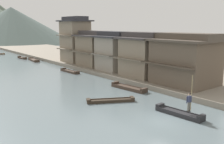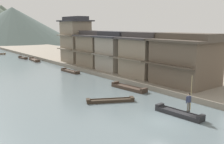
{
  "view_description": "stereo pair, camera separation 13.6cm",
  "coord_description": "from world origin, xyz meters",
  "px_view_note": "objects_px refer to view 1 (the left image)",
  "views": [
    {
      "loc": [
        -15.0,
        -12.77,
        7.6
      ],
      "look_at": [
        3.01,
        10.49,
        2.18
      ],
      "focal_mm": 40.38,
      "sensor_mm": 36.0,
      "label": 1
    },
    {
      "loc": [
        -14.9,
        -12.85,
        7.6
      ],
      "look_at": [
        3.01,
        10.49,
        2.18
      ],
      "focal_mm": 40.38,
      "sensor_mm": 36.0,
      "label": 2
    }
  ],
  "objects_px": {
    "boat_foreground_poled": "(179,113)",
    "house_waterfront_tall": "(113,51)",
    "boat_moored_nearest": "(70,71)",
    "house_waterfront_narrow": "(95,49)",
    "boat_midriver_drifting": "(34,60)",
    "house_waterfront_far": "(75,40)",
    "boat_moored_second": "(111,101)",
    "house_waterfront_second": "(143,55)",
    "boat_moored_third": "(129,88)",
    "house_waterfront_nearest": "(185,60)",
    "boatman_person": "(189,100)",
    "boat_midriver_upstream": "(22,58)"
  },
  "relations": [
    {
      "from": "boat_foreground_poled",
      "to": "house_waterfront_tall",
      "type": "bearing_deg",
      "value": 68.48
    },
    {
      "from": "boat_moored_nearest",
      "to": "house_waterfront_narrow",
      "type": "distance_m",
      "value": 6.29
    },
    {
      "from": "boat_midriver_drifting",
      "to": "house_waterfront_far",
      "type": "bearing_deg",
      "value": -66.77
    },
    {
      "from": "boat_moored_second",
      "to": "house_waterfront_second",
      "type": "relative_size",
      "value": 0.75
    },
    {
      "from": "boat_moored_third",
      "to": "house_waterfront_tall",
      "type": "height_order",
      "value": "house_waterfront_tall"
    },
    {
      "from": "boat_midriver_drifting",
      "to": "house_waterfront_narrow",
      "type": "distance_m",
      "value": 17.93
    },
    {
      "from": "boat_moored_second",
      "to": "house_waterfront_narrow",
      "type": "distance_m",
      "value": 20.48
    },
    {
      "from": "boat_foreground_poled",
      "to": "house_waterfront_nearest",
      "type": "height_order",
      "value": "house_waterfront_nearest"
    },
    {
      "from": "house_waterfront_nearest",
      "to": "house_waterfront_second",
      "type": "xyz_separation_m",
      "value": [
        -0.46,
        6.67,
        0.01
      ]
    },
    {
      "from": "boat_moored_nearest",
      "to": "house_waterfront_second",
      "type": "height_order",
      "value": "house_waterfront_second"
    },
    {
      "from": "house_waterfront_nearest",
      "to": "house_waterfront_far",
      "type": "relative_size",
      "value": 0.87
    },
    {
      "from": "house_waterfront_second",
      "to": "house_waterfront_far",
      "type": "bearing_deg",
      "value": 91.03
    },
    {
      "from": "house_waterfront_nearest",
      "to": "boatman_person",
      "type": "bearing_deg",
      "value": -141.38
    },
    {
      "from": "boat_moored_second",
      "to": "boat_midriver_drifting",
      "type": "bearing_deg",
      "value": 81.62
    },
    {
      "from": "boat_moored_nearest",
      "to": "house_waterfront_nearest",
      "type": "bearing_deg",
      "value": -72.81
    },
    {
      "from": "boat_moored_nearest",
      "to": "house_waterfront_far",
      "type": "relative_size",
      "value": 0.53
    },
    {
      "from": "boat_moored_nearest",
      "to": "boat_moored_third",
      "type": "bearing_deg",
      "value": -89.28
    },
    {
      "from": "boatman_person",
      "to": "house_waterfront_nearest",
      "type": "relative_size",
      "value": 0.4
    },
    {
      "from": "boat_moored_second",
      "to": "boat_foreground_poled",
      "type": "bearing_deg",
      "value": -71.13
    },
    {
      "from": "house_waterfront_second",
      "to": "house_waterfront_tall",
      "type": "distance_m",
      "value": 6.33
    },
    {
      "from": "boat_foreground_poled",
      "to": "boat_moored_second",
      "type": "bearing_deg",
      "value": 108.87
    },
    {
      "from": "boat_moored_third",
      "to": "house_waterfront_far",
      "type": "xyz_separation_m",
      "value": [
        4.74,
        21.22,
        4.73
      ]
    },
    {
      "from": "boat_foreground_poled",
      "to": "boat_midriver_drifting",
      "type": "distance_m",
      "value": 41.29
    },
    {
      "from": "boat_moored_second",
      "to": "house_waterfront_second",
      "type": "height_order",
      "value": "house_waterfront_second"
    },
    {
      "from": "house_waterfront_nearest",
      "to": "house_waterfront_far",
      "type": "xyz_separation_m",
      "value": [
        -0.79,
        25.14,
        1.32
      ]
    },
    {
      "from": "house_waterfront_nearest",
      "to": "house_waterfront_second",
      "type": "relative_size",
      "value": 1.22
    },
    {
      "from": "boat_moored_nearest",
      "to": "house_waterfront_far",
      "type": "distance_m",
      "value": 9.57
    },
    {
      "from": "house_waterfront_narrow",
      "to": "house_waterfront_far",
      "type": "distance_m",
      "value": 6.51
    },
    {
      "from": "boat_moored_third",
      "to": "boat_midriver_drifting",
      "type": "xyz_separation_m",
      "value": [
        0.21,
        31.77,
        -0.02
      ]
    },
    {
      "from": "house_waterfront_tall",
      "to": "boat_moored_nearest",
      "type": "bearing_deg",
      "value": 131.93
    },
    {
      "from": "boatman_person",
      "to": "boat_moored_nearest",
      "type": "xyz_separation_m",
      "value": [
        2.29,
        24.85,
        -1.41
      ]
    },
    {
      "from": "boat_moored_nearest",
      "to": "boat_moored_third",
      "type": "distance_m",
      "value": 14.54
    },
    {
      "from": "boat_moored_second",
      "to": "house_waterfront_tall",
      "type": "relative_size",
      "value": 0.76
    },
    {
      "from": "boat_midriver_drifting",
      "to": "house_waterfront_tall",
      "type": "distance_m",
      "value": 23.39
    },
    {
      "from": "boat_moored_third",
      "to": "house_waterfront_second",
      "type": "distance_m",
      "value": 6.71
    },
    {
      "from": "boat_foreground_poled",
      "to": "boat_moored_third",
      "type": "height_order",
      "value": "boat_moored_third"
    },
    {
      "from": "house_waterfront_second",
      "to": "boat_foreground_poled",
      "type": "bearing_deg",
      "value": -122.11
    },
    {
      "from": "house_waterfront_nearest",
      "to": "house_waterfront_narrow",
      "type": "distance_m",
      "value": 18.78
    },
    {
      "from": "house_waterfront_nearest",
      "to": "house_waterfront_tall",
      "type": "xyz_separation_m",
      "value": [
        -0.8,
        12.99,
        0.02
      ]
    },
    {
      "from": "boat_moored_nearest",
      "to": "house_waterfront_tall",
      "type": "relative_size",
      "value": 0.75
    },
    {
      "from": "boat_moored_second",
      "to": "house_waterfront_far",
      "type": "distance_m",
      "value": 26.23
    },
    {
      "from": "boat_moored_nearest",
      "to": "boat_midriver_upstream",
      "type": "xyz_separation_m",
      "value": [
        -0.38,
        22.52,
        0.02
      ]
    },
    {
      "from": "boatman_person",
      "to": "house_waterfront_far",
      "type": "relative_size",
      "value": 0.35
    },
    {
      "from": "boat_moored_nearest",
      "to": "house_waterfront_second",
      "type": "xyz_separation_m",
      "value": [
        5.25,
        -11.79,
        3.45
      ]
    },
    {
      "from": "boatman_person",
      "to": "house_waterfront_far",
      "type": "xyz_separation_m",
      "value": [
        7.22,
        31.54,
        3.34
      ]
    },
    {
      "from": "house_waterfront_tall",
      "to": "boat_midriver_drifting",
      "type": "bearing_deg",
      "value": 101.24
    },
    {
      "from": "boat_moored_nearest",
      "to": "boat_midriver_upstream",
      "type": "height_order",
      "value": "boat_midriver_upstream"
    },
    {
      "from": "boat_foreground_poled",
      "to": "house_waterfront_tall",
      "type": "distance_m",
      "value": 20.18
    },
    {
      "from": "house_waterfront_tall",
      "to": "house_waterfront_far",
      "type": "height_order",
      "value": "house_waterfront_far"
    },
    {
      "from": "boat_moored_nearest",
      "to": "boat_moored_second",
      "type": "bearing_deg",
      "value": -105.2
    }
  ]
}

